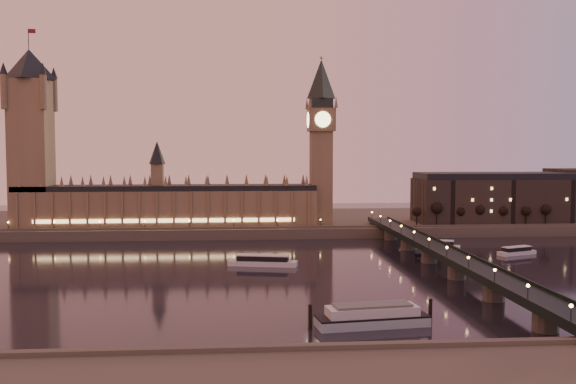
# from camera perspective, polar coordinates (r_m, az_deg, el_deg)

# --- Properties ---
(ground) EXTENTS (700.00, 700.00, 0.00)m
(ground) POSITION_cam_1_polar(r_m,az_deg,el_deg) (277.43, -5.01, -7.21)
(ground) COLOR black
(ground) RESTS_ON ground
(far_embankment) EXTENTS (560.00, 130.00, 6.00)m
(far_embankment) POSITION_cam_1_polar(r_m,az_deg,el_deg) (440.99, -0.90, -2.69)
(far_embankment) COLOR #423D35
(far_embankment) RESTS_ON ground
(palace_of_westminster) EXTENTS (180.00, 26.62, 52.00)m
(palace_of_westminster) POSITION_cam_1_polar(r_m,az_deg,el_deg) (396.88, -10.66, -0.77)
(palace_of_westminster) COLOR brown
(palace_of_westminster) RESTS_ON ground
(victoria_tower) EXTENTS (31.68, 31.68, 118.00)m
(victoria_tower) POSITION_cam_1_polar(r_m,az_deg,el_deg) (412.25, -21.89, 5.33)
(victoria_tower) COLOR brown
(victoria_tower) RESTS_ON ground
(big_ben) EXTENTS (17.68, 17.68, 104.00)m
(big_ben) POSITION_cam_1_polar(r_m,az_deg,el_deg) (396.75, 2.96, 5.40)
(big_ben) COLOR brown
(big_ben) RESTS_ON ground
(westminster_bridge) EXTENTS (13.20, 260.00, 15.30)m
(westminster_bridge) POSITION_cam_1_polar(r_m,az_deg,el_deg) (290.31, 13.48, -5.70)
(westminster_bridge) COLOR black
(westminster_bridge) RESTS_ON ground
(city_block) EXTENTS (155.00, 45.00, 34.00)m
(city_block) POSITION_cam_1_polar(r_m,az_deg,el_deg) (447.70, 20.96, -0.37)
(city_block) COLOR black
(city_block) RESTS_ON ground
(bare_tree_0) EXTENTS (6.26, 6.26, 12.73)m
(bare_tree_0) POSITION_cam_1_polar(r_m,az_deg,el_deg) (398.49, 11.52, -1.65)
(bare_tree_0) COLOR black
(bare_tree_0) RESTS_ON ground
(bare_tree_1) EXTENTS (6.26, 6.26, 12.73)m
(bare_tree_1) POSITION_cam_1_polar(r_m,az_deg,el_deg) (402.34, 13.34, -1.63)
(bare_tree_1) COLOR black
(bare_tree_1) RESTS_ON ground
(bare_tree_2) EXTENTS (6.26, 6.26, 12.73)m
(bare_tree_2) POSITION_cam_1_polar(r_m,az_deg,el_deg) (406.59, 15.12, -1.60)
(bare_tree_2) COLOR black
(bare_tree_2) RESTS_ON ground
(bare_tree_3) EXTENTS (6.26, 6.26, 12.73)m
(bare_tree_3) POSITION_cam_1_polar(r_m,az_deg,el_deg) (411.21, 16.86, -1.57)
(bare_tree_3) COLOR black
(bare_tree_3) RESTS_ON ground
(bare_tree_4) EXTENTS (6.26, 6.26, 12.73)m
(bare_tree_4) POSITION_cam_1_polar(r_m,az_deg,el_deg) (416.21, 18.57, -1.54)
(bare_tree_4) COLOR black
(bare_tree_4) RESTS_ON ground
(bare_tree_5) EXTENTS (6.26, 6.26, 12.73)m
(bare_tree_5) POSITION_cam_1_polar(r_m,az_deg,el_deg) (421.57, 20.22, -1.52)
(bare_tree_5) COLOR black
(bare_tree_5) RESTS_ON ground
(bare_tree_6) EXTENTS (6.26, 6.26, 12.73)m
(bare_tree_6) POSITION_cam_1_polar(r_m,az_deg,el_deg) (427.27, 21.84, -1.49)
(bare_tree_6) COLOR black
(bare_tree_6) RESTS_ON ground
(cruise_boat_a) EXTENTS (32.12, 13.45, 5.02)m
(cruise_boat_a) POSITION_cam_1_polar(r_m,az_deg,el_deg) (293.58, -2.27, -6.14)
(cruise_boat_a) COLOR silver
(cruise_boat_a) RESTS_ON ground
(cruise_boat_b) EXTENTS (27.61, 15.40, 4.97)m
(cruise_boat_b) POSITION_cam_1_polar(r_m,az_deg,el_deg) (349.86, 12.85, -4.62)
(cruise_boat_b) COLOR silver
(cruise_boat_b) RESTS_ON ground
(cruise_boat_c) EXTENTS (21.68, 12.80, 4.21)m
(cruise_boat_c) POSITION_cam_1_polar(r_m,az_deg,el_deg) (343.53, 19.67, -4.96)
(cruise_boat_c) COLOR silver
(cruise_boat_c) RESTS_ON ground
(moored_barge) EXTENTS (38.89, 13.75, 7.19)m
(moored_barge) POSITION_cam_1_polar(r_m,az_deg,el_deg) (197.37, 7.49, -10.88)
(moored_barge) COLOR #9BB6C5
(moored_barge) RESTS_ON ground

